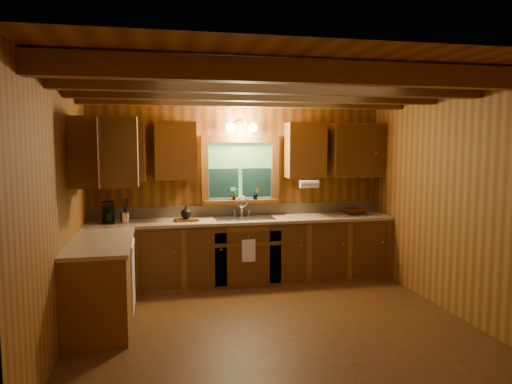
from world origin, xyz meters
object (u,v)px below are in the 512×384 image
at_px(sink, 244,222).
at_px(coffee_maker, 108,213).
at_px(wicker_basket, 355,211).
at_px(cutting_board, 186,220).

distance_m(sink, coffee_maker, 1.82).
bearing_deg(coffee_maker, wicker_basket, -5.32).
relative_size(sink, coffee_maker, 2.90).
xyz_separation_m(cutting_board, wicker_basket, (2.47, 0.09, 0.03)).
bearing_deg(sink, cutting_board, -177.04).
distance_m(coffee_maker, cutting_board, 1.02).
height_order(coffee_maker, cutting_board, coffee_maker).
xyz_separation_m(sink, coffee_maker, (-1.81, -0.00, 0.18)).
bearing_deg(coffee_maker, cutting_board, -8.36).
bearing_deg(sink, coffee_maker, -179.96).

